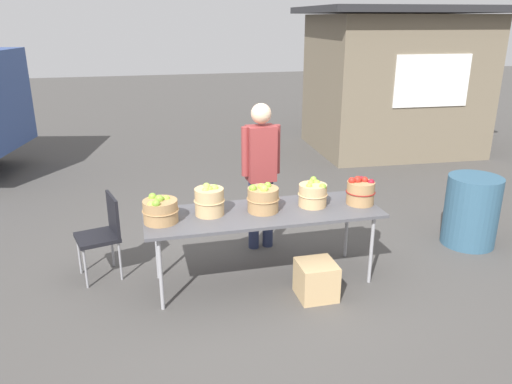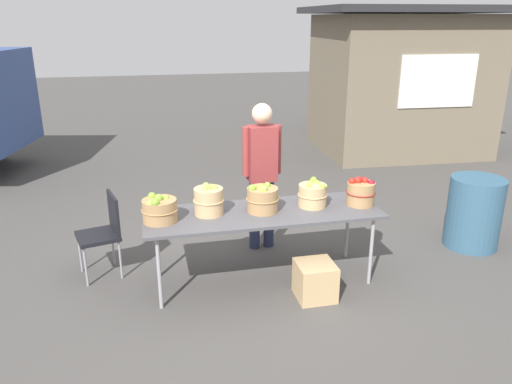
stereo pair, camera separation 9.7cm
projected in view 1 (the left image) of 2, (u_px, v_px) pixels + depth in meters
The scene contains 12 objects.
ground_plane at pixel (263, 280), 5.09m from camera, with size 40.00×40.00×0.00m, color #474442.
market_table at pixel (263, 215), 4.85m from camera, with size 2.30×0.76×0.75m.
apple_basket_green_0 at pixel (160, 210), 4.56m from camera, with size 0.34×0.34×0.27m.
apple_basket_green_1 at pixel (209, 201), 4.72m from camera, with size 0.30×0.30×0.30m.
apple_basket_green_2 at pixel (263, 199), 4.81m from camera, with size 0.32×0.32×0.29m.
apple_basket_green_3 at pixel (313, 194), 4.96m from camera, with size 0.30×0.30×0.27m.
apple_basket_red_0 at pixel (360, 191), 5.01m from camera, with size 0.30×0.30×0.29m.
vendor_adult at pixel (261, 166), 5.50m from camera, with size 0.44×0.24×1.68m.
food_kiosk at pixel (394, 80), 9.77m from camera, with size 3.65×3.08×2.74m.
folding_chair at pixel (104, 230), 5.02m from camera, with size 0.49×0.49×0.86m.
trash_barrel at pixel (471, 211), 5.77m from camera, with size 0.61×0.61×0.83m, color #335972.
produce_crate at pixel (316, 280), 4.73m from camera, with size 0.35×0.35×0.35m, color tan.
Camera 1 is at (-1.15, -4.35, 2.53)m, focal length 34.89 mm.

